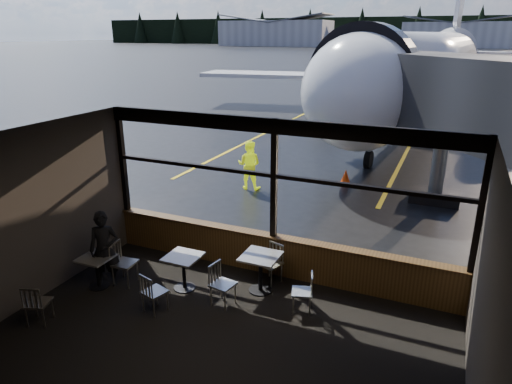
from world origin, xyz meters
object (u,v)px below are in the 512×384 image
Objects in this scene: chair_near_e at (302,292)px; airliner at (431,21)px; cafe_table_mid at (184,272)px; chair_left_s at (38,303)px; cafe_table_near at (261,273)px; chair_near_n at (270,264)px; cafe_table_left at (98,272)px; cone_nose at (346,177)px; chair_mid_s at (155,292)px; chair_near_w at (223,285)px; chair_mid_w at (124,264)px; passenger at (104,250)px; jet_bridge at (463,135)px; ground_crew at (249,165)px.

airliner is at bearing -17.58° from chair_near_e.
cafe_table_mid is 2.78m from chair_left_s.
chair_near_n is at bearing 81.52° from cafe_table_near.
cone_nose is at bearing 70.76° from cafe_table_left.
chair_near_w is at bearing 50.19° from chair_mid_s.
chair_near_e is 2.83m from chair_mid_s.
passenger is (-0.32, -0.20, 0.36)m from chair_mid_w.
jet_bridge is at bearing 60.53° from cafe_table_near.
cafe_table_near is at bearing -10.83° from passenger.
jet_bridge is 12.36× the size of chair_near_w.
cafe_table_near is 0.93× the size of chair_near_n.
airliner is 25.32m from chair_mid_s.
chair_left_s is at bearing -127.47° from jet_bridge.
chair_left_s is at bearing -141.15° from cafe_table_near.
chair_near_n reaches higher than chair_near_e.
jet_bridge is 4.47m from cone_nose.
chair_near_e is 0.97× the size of chair_left_s.
chair_near_w is 0.53× the size of passenger.
chair_mid_w reaches higher than chair_mid_s.
chair_near_n is at bearing -120.68° from jet_bridge.
passenger is (-3.16, -1.48, 0.39)m from chair_near_n.
jet_bridge is at bearing 159.64° from chair_near_w.
chair_near_w is at bearing 88.63° from chair_near_e.
chair_mid_s is at bearing -46.75° from chair_near_w.
chair_near_n is at bearing -89.24° from cone_nose.
cafe_table_near is 0.87× the size of chair_mid_w.
chair_near_n is 3.51m from passenger.
chair_mid_s is 1.00× the size of chair_left_s.
jet_bridge is 11.48m from chair_left_s.
chair_left_s is at bearing -95.86° from airliner.
airliner is 26.69m from chair_left_s.
chair_left_s is at bearing 101.11° from chair_near_e.
passenger is 9.49m from cone_nose.
chair_near_n is at bearing 109.85° from chair_mid_w.
cafe_table_mid is (-1.51, -0.56, -0.03)m from cafe_table_near.
chair_near_e is at bearing 160.06° from chair_near_n.
cafe_table_left is at bearing -71.10° from chair_near_w.
chair_near_e is at bearing 115.03° from chair_near_w.
ground_crew is at bearing 68.97° from chair_left_s.
airliner reaches higher than chair_mid_w.
chair_left_s is (-2.84, -1.90, -0.02)m from chair_near_w.
chair_near_e is 1.58× the size of cone_nose.
airliner is at bearing 99.79° from chair_mid_s.
chair_near_n reaches higher than cafe_table_near.
ground_crew is at bearing 15.12° from chair_near_e.
cafe_table_near is 1.17× the size of cafe_table_left.
ground_crew is (-2.99, 6.03, 0.43)m from cafe_table_near.
chair_left_s is (-6.88, -8.97, -1.97)m from jet_bridge.
airliner is 24.04m from chair_near_e.
chair_left_s is 8.71m from ground_crew.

